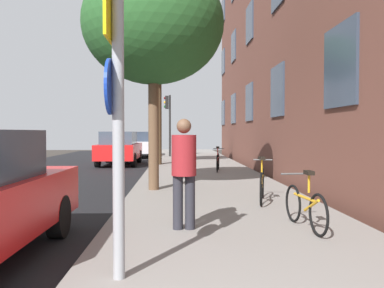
{
  "coord_description": "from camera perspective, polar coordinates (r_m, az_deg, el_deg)",
  "views": [
    {
      "loc": [
        0.15,
        -1.01,
        1.6
      ],
      "look_at": [
        0.61,
        10.61,
        1.26
      ],
      "focal_mm": 38.02,
      "sensor_mm": 36.0,
      "label": 1
    }
  ],
  "objects": [
    {
      "name": "sign_post",
      "position": [
        4.16,
        -10.66,
        5.83
      ],
      "size": [
        0.15,
        0.6,
        3.07
      ],
      "color": "gray",
      "rests_on": "sidewalk"
    },
    {
      "name": "car_1",
      "position": [
        20.12,
        -10.12,
        -0.52
      ],
      "size": [
        1.84,
        4.47,
        1.62
      ],
      "color": "red",
      "rests_on": "road_asphalt"
    },
    {
      "name": "pedestrian_0",
      "position": [
        6.19,
        -1.14,
        -3.14
      ],
      "size": [
        0.53,
        0.53,
        1.69
      ],
      "color": "#26262D",
      "rests_on": "sidewalk"
    },
    {
      "name": "car_2",
      "position": [
        26.03,
        -7.59,
        -0.01
      ],
      "size": [
        2.06,
        4.32,
        1.62
      ],
      "color": "silver",
      "rests_on": "road_asphalt"
    },
    {
      "name": "sidewalk",
      "position": [
        16.11,
        1.1,
        -3.82
      ],
      "size": [
        4.2,
        38.0,
        0.12
      ],
      "primitive_type": "cube",
      "color": "gray",
      "rests_on": "ground"
    },
    {
      "name": "tree_near",
      "position": [
        10.85,
        -5.45,
        16.34
      ],
      "size": [
        3.61,
        3.61,
        5.78
      ],
      "color": "brown",
      "rests_on": "sidewalk"
    },
    {
      "name": "road_asphalt",
      "position": [
        16.74,
        -18.45,
        -3.89
      ],
      "size": [
        7.0,
        38.0,
        0.01
      ],
      "primitive_type": "cube",
      "color": "black",
      "rests_on": "ground"
    },
    {
      "name": "traffic_light",
      "position": [
        25.06,
        -3.36,
        4.16
      ],
      "size": [
        0.43,
        0.24,
        3.76
      ],
      "color": "black",
      "rests_on": "sidewalk"
    },
    {
      "name": "bicycle_0",
      "position": [
        6.52,
        15.58,
        -8.38
      ],
      "size": [
        0.42,
        1.57,
        0.91
      ],
      "color": "black",
      "rests_on": "sidewalk"
    },
    {
      "name": "tree_far",
      "position": [
        19.03,
        -4.87,
        11.66
      ],
      "size": [
        2.51,
        2.51,
        5.97
      ],
      "color": "#4C3823",
      "rests_on": "sidewalk"
    },
    {
      "name": "bicycle_2",
      "position": [
        15.52,
        3.65,
        -2.45
      ],
      "size": [
        0.43,
        1.67,
        0.94
      ],
      "color": "black",
      "rests_on": "sidewalk"
    },
    {
      "name": "ground_plane",
      "position": [
        16.29,
        -11.31,
        -4.01
      ],
      "size": [
        41.8,
        41.8,
        0.0
      ],
      "primitive_type": "plane",
      "color": "#332D28"
    },
    {
      "name": "bicycle_1",
      "position": [
        8.8,
        9.79,
        -5.55
      ],
      "size": [
        0.56,
        1.69,
        0.97
      ],
      "color": "black",
      "rests_on": "sidewalk"
    }
  ]
}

